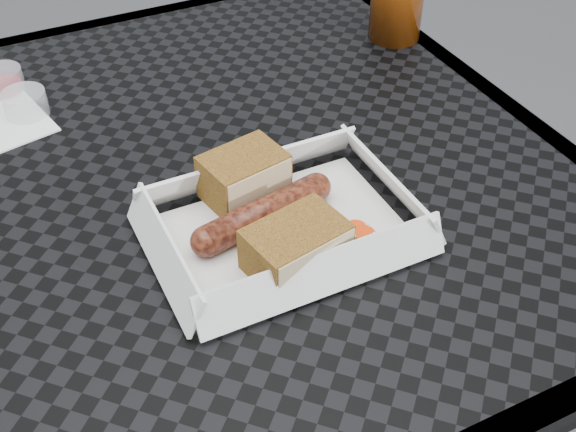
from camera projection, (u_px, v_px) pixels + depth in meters
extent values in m
cube|color=black|center=(194.00, 180.00, 0.77)|extent=(0.80, 0.80, 0.01)
cube|color=black|center=(99.00, 33.00, 1.03)|extent=(0.80, 0.03, 0.03)
cube|color=black|center=(486.00, 99.00, 0.90)|extent=(0.03, 0.80, 0.03)
cylinder|color=black|center=(320.00, 180.00, 1.36)|extent=(0.03, 0.03, 0.73)
cube|color=white|center=(283.00, 232.00, 0.69)|extent=(0.22, 0.15, 0.00)
cylinder|color=maroon|center=(263.00, 213.00, 0.69)|extent=(0.13, 0.05, 0.03)
sphere|color=maroon|center=(316.00, 187.00, 0.71)|extent=(0.03, 0.03, 0.03)
sphere|color=maroon|center=(206.00, 242.00, 0.66)|extent=(0.03, 0.03, 0.03)
cube|color=brown|center=(244.00, 176.00, 0.71)|extent=(0.09, 0.07, 0.05)
cube|color=brown|center=(296.00, 247.00, 0.64)|extent=(0.10, 0.07, 0.04)
cylinder|color=#F03C0A|center=(350.00, 240.00, 0.68)|extent=(0.02, 0.02, 0.00)
torus|color=white|center=(361.00, 241.00, 0.68)|extent=(0.02, 0.02, 0.00)
cube|color=#B2D17F|center=(359.00, 235.00, 0.68)|extent=(0.02, 0.02, 0.00)
cylinder|color=maroon|center=(2.00, 81.00, 0.87)|extent=(0.05, 0.05, 0.03)
cylinder|color=silver|center=(25.00, 104.00, 0.84)|extent=(0.05, 0.05, 0.03)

